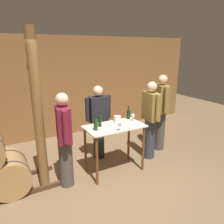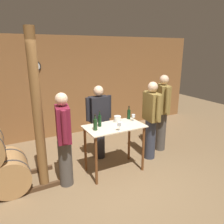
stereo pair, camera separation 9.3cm
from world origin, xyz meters
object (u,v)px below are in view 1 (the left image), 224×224
(wooden_post, at_px, (38,115))
(wine_bottle_center, at_px, (128,114))
(ice_bucket, at_px, (117,119))
(person_visitor_near_door, at_px, (64,139))
(wine_bottle_far_left, at_px, (96,124))
(wine_bottle_left, at_px, (100,120))
(wine_glass_near_left, at_px, (120,124))
(wine_glass_near_center, at_px, (133,116))
(person_host, at_px, (161,111))
(person_visitor_bearded, at_px, (150,119))
(person_visitor_with_scarf, at_px, (98,121))

(wooden_post, xyz_separation_m, wine_bottle_center, (1.82, 0.11, -0.29))
(ice_bucket, bearing_deg, wooden_post, -177.96)
(wine_bottle_center, bearing_deg, person_visitor_near_door, -171.09)
(wine_bottle_far_left, distance_m, wine_bottle_center, 0.91)
(wine_bottle_left, height_order, ice_bucket, wine_bottle_left)
(wooden_post, bearing_deg, ice_bucket, 2.04)
(wine_glass_near_left, bearing_deg, wine_glass_near_center, 32.80)
(wine_bottle_far_left, height_order, person_host, person_host)
(person_visitor_bearded, bearing_deg, person_visitor_with_scarf, 150.98)
(wine_bottle_far_left, height_order, ice_bucket, wine_bottle_far_left)
(wooden_post, distance_m, person_visitor_bearded, 2.36)
(person_visitor_with_scarf, bearing_deg, wine_glass_near_center, -48.77)
(wine_bottle_far_left, bearing_deg, ice_bucket, 19.14)
(wine_glass_near_center, distance_m, person_host, 1.00)
(wine_bottle_left, bearing_deg, person_visitor_near_door, -171.72)
(wine_glass_near_center, bearing_deg, person_visitor_with_scarf, 131.23)
(wine_glass_near_left, height_order, ice_bucket, wine_glass_near_left)
(wine_bottle_far_left, distance_m, person_host, 1.89)
(person_visitor_with_scarf, bearing_deg, wine_bottle_center, -40.80)
(person_visitor_bearded, bearing_deg, wine_bottle_center, 166.07)
(wooden_post, relative_size, person_visitor_with_scarf, 1.65)
(ice_bucket, bearing_deg, wine_glass_near_left, -115.90)
(wine_glass_near_center, xyz_separation_m, person_host, (0.97, 0.25, -0.10))
(wine_bottle_center, height_order, person_visitor_bearded, person_visitor_bearded)
(wine_bottle_left, bearing_deg, person_visitor_bearded, -0.02)
(wooden_post, distance_m, wine_bottle_left, 1.13)
(wine_bottle_left, height_order, wine_glass_near_left, wine_bottle_left)
(person_visitor_near_door, bearing_deg, person_visitor_with_scarf, 34.14)
(person_host, height_order, person_visitor_near_door, person_host)
(wine_bottle_left, relative_size, ice_bucket, 2.22)
(wine_glass_near_center, height_order, ice_bucket, wine_glass_near_center)
(person_visitor_bearded, bearing_deg, wine_glass_near_center, -176.59)
(wine_glass_near_left, distance_m, person_host, 1.61)
(wine_glass_near_left, relative_size, person_visitor_with_scarf, 0.10)
(wine_bottle_left, xyz_separation_m, wine_glass_near_center, (0.74, -0.03, -0.02))
(wine_bottle_center, bearing_deg, wine_glass_near_left, -136.33)
(person_host, bearing_deg, person_visitor_with_scarf, 167.47)
(wooden_post, xyz_separation_m, wine_glass_near_left, (1.31, -0.38, -0.28))
(wooden_post, bearing_deg, wine_bottle_left, -0.40)
(wine_glass_near_center, distance_m, person_visitor_near_door, 1.47)
(wine_bottle_left, distance_m, person_visitor_with_scarf, 0.63)
(wine_bottle_center, height_order, wine_glass_near_center, wine_bottle_center)
(wine_bottle_left, height_order, person_visitor_with_scarf, person_visitor_with_scarf)
(person_host, xyz_separation_m, person_visitor_with_scarf, (-1.47, 0.33, -0.10))
(wine_glass_near_left, height_order, wine_glass_near_center, wine_glass_near_left)
(ice_bucket, bearing_deg, person_host, 6.98)
(wine_glass_near_left, xyz_separation_m, person_visitor_with_scarf, (0.02, 0.91, -0.21))
(wine_glass_near_center, relative_size, person_host, 0.08)
(wine_bottle_center, xyz_separation_m, person_visitor_with_scarf, (-0.49, 0.42, -0.20))
(wine_bottle_center, height_order, person_host, person_host)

